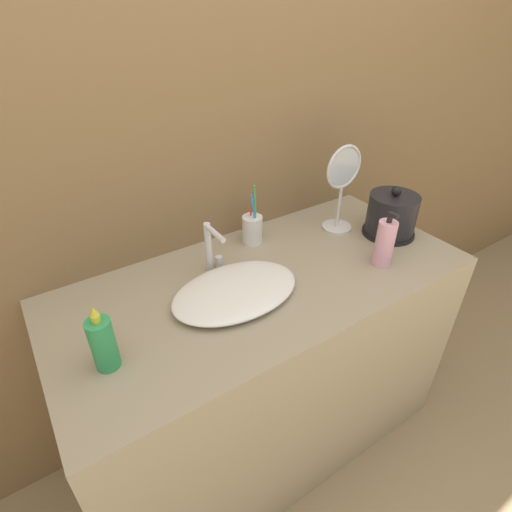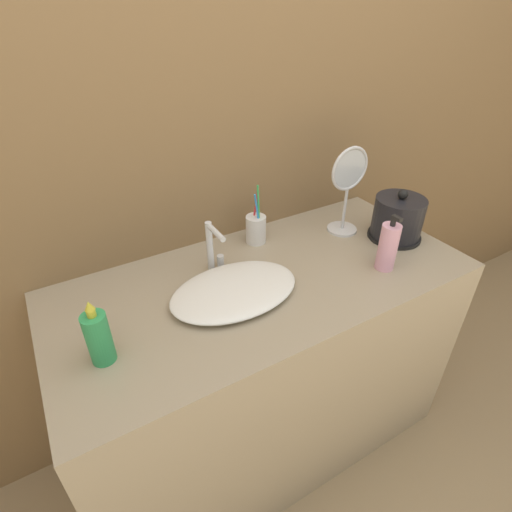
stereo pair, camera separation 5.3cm
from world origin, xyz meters
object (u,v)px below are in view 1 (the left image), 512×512
shampoo_bottle (103,343)px  vanity_mirror (342,184)px  toothbrush_cup (252,229)px  lotion_bottle (385,243)px  electric_kettle (391,216)px  faucet (212,247)px

shampoo_bottle → vanity_mirror: vanity_mirror is taller
shampoo_bottle → toothbrush_cup: bearing=25.6°
toothbrush_cup → lotion_bottle: 0.46m
electric_kettle → lotion_bottle: bearing=-145.1°
electric_kettle → shampoo_bottle: 1.09m
faucet → shampoo_bottle: 0.46m
faucet → electric_kettle: bearing=-12.6°
toothbrush_cup → shampoo_bottle: 0.69m
electric_kettle → faucet: bearing=167.4°
lotion_bottle → electric_kettle: bearing=34.9°
faucet → lotion_bottle: 0.57m
vanity_mirror → faucet: bearing=178.9°
lotion_bottle → vanity_mirror: (0.05, 0.27, 0.10)m
lotion_bottle → vanity_mirror: size_ratio=0.59×
faucet → lotion_bottle: bearing=-29.2°
faucet → shampoo_bottle: (-0.41, -0.21, -0.02)m
faucet → shampoo_bottle: size_ratio=0.93×
shampoo_bottle → vanity_mirror: 0.98m
toothbrush_cup → lotion_bottle: size_ratio=1.17×
vanity_mirror → toothbrush_cup: bearing=163.6°
electric_kettle → toothbrush_cup: (-0.47, 0.24, -0.02)m
toothbrush_cup → shampoo_bottle: (-0.62, -0.30, 0.02)m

